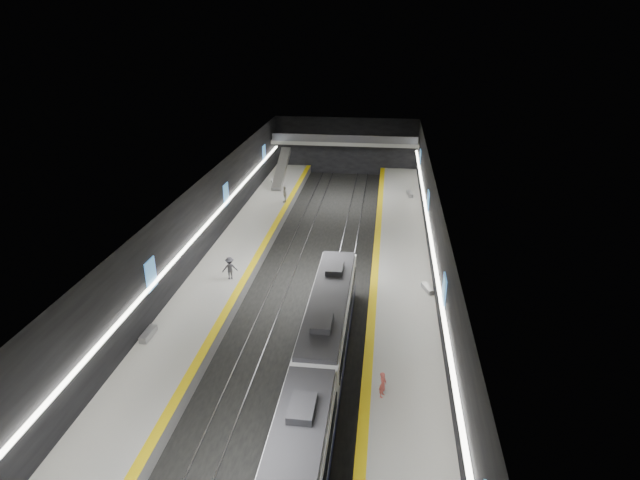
# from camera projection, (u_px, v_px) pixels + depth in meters

# --- Properties ---
(ground) EXTENTS (70.00, 70.00, 0.00)m
(ground) POSITION_uv_depth(u_px,v_px,m) (310.00, 287.00, 44.69)
(ground) COLOR black
(ground) RESTS_ON ground
(ceiling) EXTENTS (20.00, 70.00, 0.04)m
(ceiling) POSITION_uv_depth(u_px,v_px,m) (310.00, 196.00, 41.58)
(ceiling) COLOR beige
(ceiling) RESTS_ON wall_left
(wall_left) EXTENTS (0.04, 70.00, 8.00)m
(wall_left) POSITION_uv_depth(u_px,v_px,m) (191.00, 237.00, 44.31)
(wall_left) COLOR black
(wall_left) RESTS_ON ground
(wall_right) EXTENTS (0.04, 70.00, 8.00)m
(wall_right) POSITION_uv_depth(u_px,v_px,m) (436.00, 249.00, 41.97)
(wall_right) COLOR black
(wall_right) RESTS_ON ground
(wall_back) EXTENTS (20.00, 0.04, 8.00)m
(wall_back) POSITION_uv_depth(u_px,v_px,m) (346.00, 146.00, 75.13)
(wall_back) COLOR black
(wall_back) RESTS_ON ground
(platform_left) EXTENTS (5.00, 70.00, 1.00)m
(platform_left) POSITION_uv_depth(u_px,v_px,m) (223.00, 276.00, 45.38)
(platform_left) COLOR slate
(platform_left) RESTS_ON ground
(tile_surface_left) EXTENTS (5.00, 70.00, 0.02)m
(tile_surface_left) POSITION_uv_depth(u_px,v_px,m) (223.00, 271.00, 45.18)
(tile_surface_left) COLOR #ACACA7
(tile_surface_left) RESTS_ON platform_left
(tactile_strip_left) EXTENTS (0.60, 70.00, 0.02)m
(tactile_strip_left) POSITION_uv_depth(u_px,v_px,m) (248.00, 272.00, 44.92)
(tactile_strip_left) COLOR yellow
(tactile_strip_left) RESTS_ON platform_left
(platform_right) EXTENTS (5.00, 70.00, 1.00)m
(platform_right) POSITION_uv_depth(u_px,v_px,m) (401.00, 287.00, 43.62)
(platform_right) COLOR slate
(platform_right) RESTS_ON ground
(tile_surface_right) EXTENTS (5.00, 70.00, 0.02)m
(tile_surface_right) POSITION_uv_depth(u_px,v_px,m) (401.00, 281.00, 43.42)
(tile_surface_right) COLOR #ACACA7
(tile_surface_right) RESTS_ON platform_right
(tactile_strip_right) EXTENTS (0.60, 70.00, 0.02)m
(tactile_strip_right) POSITION_uv_depth(u_px,v_px,m) (374.00, 280.00, 43.67)
(tactile_strip_right) COLOR yellow
(tactile_strip_right) RESTS_ON platform_right
(rails) EXTENTS (6.52, 70.00, 0.12)m
(rails) POSITION_uv_depth(u_px,v_px,m) (310.00, 286.00, 44.67)
(rails) COLOR gray
(rails) RESTS_ON ground
(train) EXTENTS (2.69, 30.05, 3.60)m
(train) POSITION_uv_depth(u_px,v_px,m) (313.00, 390.00, 28.99)
(train) COLOR black
(train) RESTS_ON ground
(ad_posters) EXTENTS (19.94, 53.50, 2.20)m
(ad_posters) POSITION_uv_depth(u_px,v_px,m) (312.00, 233.00, 43.86)
(ad_posters) COLOR #468CD3
(ad_posters) RESTS_ON wall_left
(cove_light_left) EXTENTS (0.25, 68.60, 0.12)m
(cove_light_left) POSITION_uv_depth(u_px,v_px,m) (193.00, 239.00, 44.36)
(cove_light_left) COLOR white
(cove_light_left) RESTS_ON wall_left
(cove_light_right) EXTENTS (0.25, 68.60, 0.12)m
(cove_light_right) POSITION_uv_depth(u_px,v_px,m) (433.00, 252.00, 42.07)
(cove_light_right) COLOR white
(cove_light_right) RESTS_ON wall_right
(mezzanine_bridge) EXTENTS (20.00, 3.00, 1.50)m
(mezzanine_bridge) POSITION_uv_depth(u_px,v_px,m) (345.00, 142.00, 72.83)
(mezzanine_bridge) COLOR gray
(mezzanine_bridge) RESTS_ON wall_left
(escalator) EXTENTS (1.20, 7.50, 3.92)m
(escalator) POSITION_uv_depth(u_px,v_px,m) (281.00, 169.00, 68.21)
(escalator) COLOR #99999E
(escalator) RESTS_ON platform_left
(bench_left_near) EXTENTS (0.54, 1.84, 0.45)m
(bench_left_near) POSITION_uv_depth(u_px,v_px,m) (148.00, 334.00, 35.87)
(bench_left_near) COLOR #99999E
(bench_left_near) RESTS_ON platform_left
(bench_left_far) EXTENTS (0.98, 1.74, 0.41)m
(bench_left_far) POSITION_uv_depth(u_px,v_px,m) (273.00, 182.00, 68.75)
(bench_left_far) COLOR #99999E
(bench_left_far) RESTS_ON platform_left
(bench_right_near) EXTENTS (0.96, 1.64, 0.39)m
(bench_right_near) POSITION_uv_depth(u_px,v_px,m) (427.00, 289.00, 41.90)
(bench_right_near) COLOR #99999E
(bench_right_near) RESTS_ON platform_right
(bench_right_far) EXTENTS (0.79, 1.93, 0.46)m
(bench_right_far) POSITION_uv_depth(u_px,v_px,m) (410.00, 194.00, 63.94)
(bench_right_far) COLOR #99999E
(bench_right_far) RESTS_ON platform_right
(passenger_right_a) EXTENTS (0.54, 0.67, 1.58)m
(passenger_right_a) POSITION_uv_depth(u_px,v_px,m) (383.00, 385.00, 30.05)
(passenger_right_a) COLOR #BC4D46
(passenger_right_a) RESTS_ON platform_right
(passenger_left_a) EXTENTS (0.83, 1.21, 1.91)m
(passenger_left_a) POSITION_uv_depth(u_px,v_px,m) (285.00, 194.00, 61.50)
(passenger_left_a) COLOR #BAB5AA
(passenger_left_a) RESTS_ON platform_left
(passenger_left_b) EXTENTS (1.40, 1.09, 1.91)m
(passenger_left_b) POSITION_uv_depth(u_px,v_px,m) (230.00, 268.00, 43.52)
(passenger_left_b) COLOR #3C3C43
(passenger_left_b) RESTS_ON platform_left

